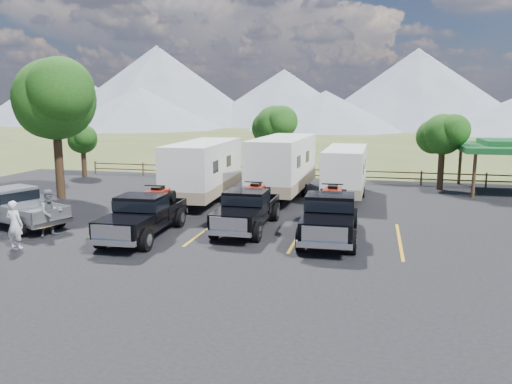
% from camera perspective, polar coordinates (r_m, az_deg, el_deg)
% --- Properties ---
extents(ground, '(320.00, 320.00, 0.00)m').
position_cam_1_polar(ground, '(17.37, -3.65, -7.93)').
color(ground, '#444F21').
rests_on(ground, ground).
extents(asphalt_lot, '(44.00, 34.00, 0.04)m').
position_cam_1_polar(asphalt_lot, '(20.13, -1.16, -5.33)').
color(asphalt_lot, black).
rests_on(asphalt_lot, ground).
extents(stall_lines, '(12.12, 5.50, 0.01)m').
position_cam_1_polar(stall_lines, '(21.06, -0.48, -4.56)').
color(stall_lines, '#C48F17').
rests_on(stall_lines, asphalt_lot).
extents(tree_big_nw, '(5.54, 5.18, 7.84)m').
position_cam_1_polar(tree_big_nw, '(30.32, -22.07, 9.78)').
color(tree_big_nw, black).
rests_on(tree_big_nw, ground).
extents(tree_ne_a, '(3.11, 2.92, 4.76)m').
position_cam_1_polar(tree_ne_a, '(33.12, 20.54, 6.17)').
color(tree_ne_a, black).
rests_on(tree_ne_a, ground).
extents(tree_north, '(3.46, 3.24, 5.25)m').
position_cam_1_polar(tree_north, '(35.52, 2.13, 7.58)').
color(tree_north, black).
rests_on(tree_north, ground).
extents(tree_nw_small, '(2.59, 2.43, 3.85)m').
position_cam_1_polar(tree_nw_small, '(38.98, -19.22, 5.70)').
color(tree_nw_small, black).
rests_on(tree_nw_small, ground).
extents(rail_fence, '(36.12, 0.12, 1.00)m').
position_cam_1_polar(rail_fence, '(34.74, 8.46, 2.08)').
color(rail_fence, '#4F3622').
rests_on(rail_fence, ground).
extents(pavilion, '(6.20, 6.20, 3.22)m').
position_cam_1_polar(pavilion, '(33.89, 27.26, 4.59)').
color(pavilion, '#4F3622').
rests_on(pavilion, ground).
extents(mountain_range, '(209.00, 71.00, 20.00)m').
position_cam_1_polar(mountain_range, '(122.44, 7.60, 11.14)').
color(mountain_range, slate).
rests_on(mountain_range, ground).
extents(rig_left, '(2.26, 5.86, 1.93)m').
position_cam_1_polar(rig_left, '(20.68, -12.67, -2.45)').
color(rig_left, black).
rests_on(rig_left, asphalt_lot).
extents(rig_center, '(2.03, 5.69, 1.90)m').
position_cam_1_polar(rig_center, '(21.39, -0.99, -1.83)').
color(rig_center, black).
rests_on(rig_center, asphalt_lot).
extents(rig_right, '(2.27, 6.12, 2.03)m').
position_cam_1_polar(rig_right, '(20.15, 8.45, -2.51)').
color(rig_right, black).
rests_on(rig_right, asphalt_lot).
extents(trailer_left, '(2.72, 9.44, 3.28)m').
position_cam_1_polar(trailer_left, '(27.45, -5.99, 2.46)').
color(trailer_left, white).
rests_on(trailer_left, asphalt_lot).
extents(trailer_center, '(2.85, 9.89, 3.43)m').
position_cam_1_polar(trailer_center, '(28.83, 3.12, 3.02)').
color(trailer_center, white).
rests_on(trailer_center, asphalt_lot).
extents(trailer_right, '(2.23, 8.24, 2.87)m').
position_cam_1_polar(trailer_right, '(28.85, 10.17, 2.29)').
color(trailer_right, white).
rests_on(trailer_right, asphalt_lot).
extents(pickup_silver, '(6.03, 3.70, 1.72)m').
position_cam_1_polar(pickup_silver, '(24.19, -25.96, -1.51)').
color(pickup_silver, gray).
rests_on(pickup_silver, asphalt_lot).
extents(person_a, '(0.67, 0.45, 1.81)m').
position_cam_1_polar(person_a, '(20.55, -25.87, -3.37)').
color(person_a, silver).
rests_on(person_a, asphalt_lot).
extents(person_b, '(1.13, 1.18, 1.91)m').
position_cam_1_polar(person_b, '(21.90, -22.43, -2.21)').
color(person_b, slate).
rests_on(person_b, asphalt_lot).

